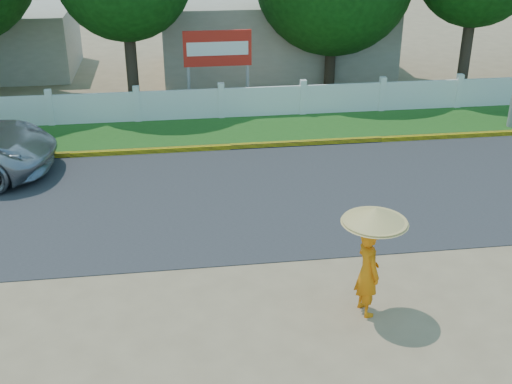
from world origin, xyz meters
The scene contains 8 objects.
ground centered at (0.00, 0.00, 0.00)m, with size 120.00×120.00×0.00m, color #9E8460.
road centered at (0.00, 4.50, 0.01)m, with size 60.00×7.00×0.02m, color #38383A.
grass_verge centered at (0.00, 9.75, 0.01)m, with size 60.00×3.50×0.03m, color #2D601E.
curb centered at (0.00, 8.05, 0.08)m, with size 40.00×0.18×0.16m, color yellow.
fence centered at (0.00, 11.20, 0.55)m, with size 40.00×0.10×1.10m, color silver.
building_near centered at (3.00, 18.00, 1.60)m, with size 10.00×6.00×3.20m, color #B7AD99.
monk_with_parasol centered at (1.76, -1.03, 1.49)m, with size 1.25×1.25×2.28m.
billboard centered at (-0.01, 12.30, 2.14)m, with size 2.50×0.13×2.95m.
Camera 1 is at (-1.80, -11.07, 7.51)m, focal length 45.00 mm.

